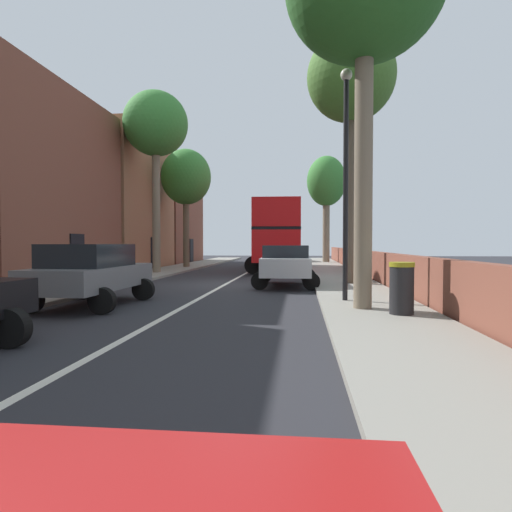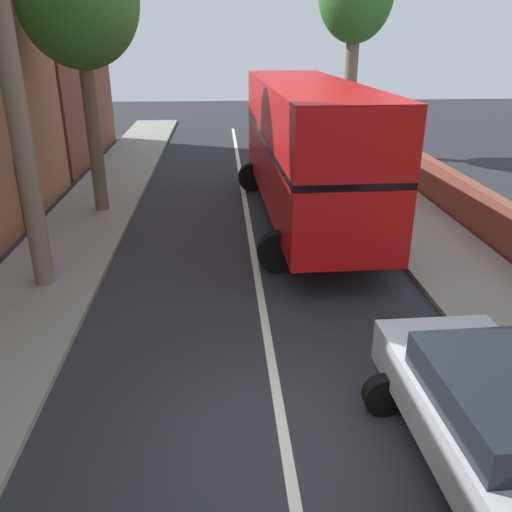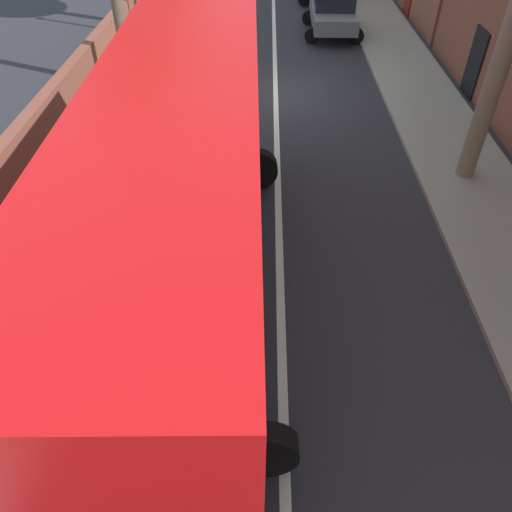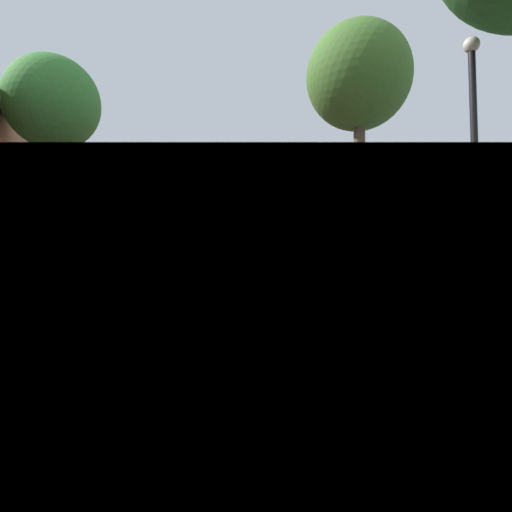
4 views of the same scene
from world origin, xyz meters
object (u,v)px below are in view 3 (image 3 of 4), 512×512
object	(u,v)px
parked_car_grey_left_4	(333,11)
parked_car_silver_right_1	(203,57)
litter_bin_right	(158,8)
double_decker_bus	(182,187)

from	to	relation	value
parked_car_grey_left_4	parked_car_silver_right_1	bearing A→B (deg)	48.92
parked_car_grey_left_4	litter_bin_right	xyz separation A→B (m)	(7.80, -1.18, -0.24)
parked_car_silver_right_1	litter_bin_right	size ratio (longest dim) A/B	3.59
double_decker_bus	parked_car_grey_left_4	bearing A→B (deg)	-104.79
double_decker_bus	parked_car_silver_right_1	distance (m)	10.30
double_decker_bus	parked_car_silver_right_1	bearing A→B (deg)	-85.50
double_decker_bus	litter_bin_right	distance (m)	17.54
double_decker_bus	litter_bin_right	bearing A→B (deg)	-78.10
parked_car_grey_left_4	litter_bin_right	distance (m)	7.89
parked_car_silver_right_1	litter_bin_right	distance (m)	7.46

